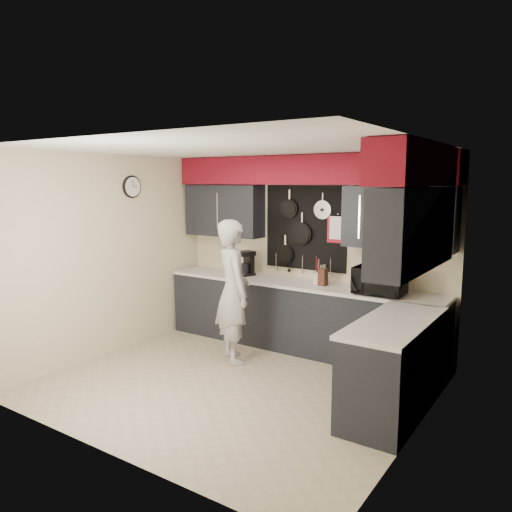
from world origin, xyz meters
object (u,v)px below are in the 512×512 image
Objects in this scene: utensil_crock at (317,278)px; coffee_maker at (247,263)px; microwave at (379,281)px; person at (233,291)px; knife_block at (323,277)px.

coffee_maker is at bearing -178.60° from utensil_crock.
person is (-1.60, -0.77, -0.19)m from microwave.
person is at bearing -127.47° from utensil_crock.
coffee_maker is at bearing 174.57° from microwave.
knife_block is 1.18m from person.
microwave is 0.79m from knife_block.
coffee_maker is (-2.01, 0.12, 0.02)m from microwave.
coffee_maker is 1.00m from person.
knife_block is 0.12× the size of person.
microwave is 0.33× the size of person.
knife_block is at bearing -97.07° from person.
coffee_maker is at bearing -176.25° from knife_block.
person is at bearing -45.26° from coffee_maker.
microwave is 2.69× the size of knife_block.
microwave is at bearing -117.45° from person.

